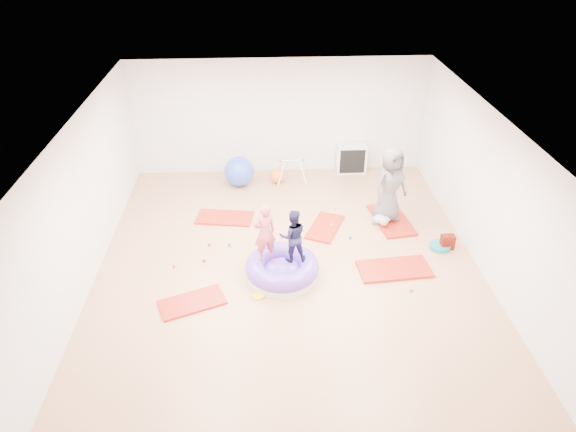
{
  "coord_description": "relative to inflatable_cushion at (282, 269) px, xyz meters",
  "views": [
    {
      "loc": [
        -0.45,
        -7.62,
        5.77
      ],
      "look_at": [
        0.0,
        0.3,
        0.9
      ],
      "focal_mm": 32.0,
      "sensor_mm": 36.0,
      "label": 1
    }
  ],
  "objects": [
    {
      "name": "adult_caregiver",
      "position": [
        2.28,
        1.76,
        0.69
      ],
      "size": [
        0.93,
        0.82,
        1.6
      ],
      "primitive_type": "imported",
      "rotation": [
        0.0,
        0.0,
        0.49
      ],
      "color": "#555558",
      "rests_on": "gym_mat_rear_right"
    },
    {
      "name": "balance_disc",
      "position": [
        3.11,
        0.7,
        -0.12
      ],
      "size": [
        0.4,
        0.4,
        0.09
      ],
      "primitive_type": "cylinder",
      "color": "#17757E",
      "rests_on": "ground"
    },
    {
      "name": "gym_mat_rear_right",
      "position": [
        2.39,
        1.75,
        -0.14
      ],
      "size": [
        0.83,
        1.4,
        0.06
      ],
      "primitive_type": "cube",
      "rotation": [
        0.0,
        0.0,
        1.7
      ],
      "color": "#A81112",
      "rests_on": "ground"
    },
    {
      "name": "ball_pit_balls",
      "position": [
        0.24,
        1.01,
        -0.13
      ],
      "size": [
        4.26,
        2.93,
        0.06
      ],
      "color": "yellow",
      "rests_on": "ground"
    },
    {
      "name": "room",
      "position": [
        0.14,
        0.3,
        1.24
      ],
      "size": [
        7.01,
        8.01,
        2.81
      ],
      "color": "tan",
      "rests_on": "ground"
    },
    {
      "name": "gym_mat_center_back",
      "position": [
        0.96,
        1.55,
        -0.14
      ],
      "size": [
        0.94,
        1.22,
        0.05
      ],
      "primitive_type": "cube",
      "rotation": [
        0.0,
        0.0,
        1.15
      ],
      "color": "#A81112",
      "rests_on": "ground"
    },
    {
      "name": "cube_shelf",
      "position": [
        1.9,
        4.1,
        0.2
      ],
      "size": [
        0.72,
        0.35,
        0.72
      ],
      "color": "white",
      "rests_on": "ground"
    },
    {
      "name": "gym_mat_mid_left",
      "position": [
        -1.14,
        2.04,
        -0.14
      ],
      "size": [
        1.24,
        0.75,
        0.05
      ],
      "primitive_type": "cube",
      "rotation": [
        0.0,
        0.0,
        -0.15
      ],
      "color": "#A81112",
      "rests_on": "ground"
    },
    {
      "name": "yellow_toy",
      "position": [
        -0.44,
        -0.54,
        -0.15
      ],
      "size": [
        0.22,
        0.22,
        0.03
      ],
      "primitive_type": "cylinder",
      "color": "yellow",
      "rests_on": "ground"
    },
    {
      "name": "child_pink",
      "position": [
        -0.29,
        0.1,
        0.78
      ],
      "size": [
        0.47,
        0.39,
        1.11
      ],
      "primitive_type": "imported",
      "rotation": [
        0.0,
        0.0,
        3.51
      ],
      "color": "#D74D5A",
      "rests_on": "inflatable_cushion"
    },
    {
      "name": "gym_mat_right",
      "position": [
        2.06,
        0.06,
        -0.14
      ],
      "size": [
        1.36,
        0.76,
        0.05
      ],
      "primitive_type": "cube",
      "rotation": [
        0.0,
        0.0,
        0.09
      ],
      "color": "#A81112",
      "rests_on": "ground"
    },
    {
      "name": "exercise_ball_orange",
      "position": [
        0.05,
        3.64,
        0.03
      ],
      "size": [
        0.38,
        0.38,
        0.38
      ],
      "primitive_type": "sphere",
      "color": "orange",
      "rests_on": "ground"
    },
    {
      "name": "infant_play_gym",
      "position": [
        0.4,
        3.7,
        0.21
      ],
      "size": [
        0.73,
        0.69,
        0.56
      ],
      "rotation": [
        0.0,
        0.0,
        -0.32
      ],
      "color": "white",
      "rests_on": "ground"
    },
    {
      "name": "child_navy",
      "position": [
        0.19,
        0.05,
        0.72
      ],
      "size": [
        0.52,
        0.42,
        1.0
      ],
      "primitive_type": "imported",
      "rotation": [
        0.0,
        0.0,
        3.23
      ],
      "color": "#181839",
      "rests_on": "inflatable_cushion"
    },
    {
      "name": "infant",
      "position": [
        2.15,
        1.56,
        0.0
      ],
      "size": [
        0.36,
        0.37,
        0.21
      ],
      "color": "#9CB0D7",
      "rests_on": "gym_mat_rear_right"
    },
    {
      "name": "inflatable_cushion",
      "position": [
        0.0,
        0.0,
        0.0
      ],
      "size": [
        1.33,
        1.33,
        0.42
      ],
      "rotation": [
        0.0,
        0.0,
        -0.18
      ],
      "color": "silver",
      "rests_on": "ground"
    },
    {
      "name": "gym_mat_front_left",
      "position": [
        -1.55,
        -0.65,
        -0.14
      ],
      "size": [
        1.2,
        0.9,
        0.05
      ],
      "primitive_type": "cube",
      "rotation": [
        0.0,
        0.0,
        0.38
      ],
      "color": "#A81112",
      "rests_on": "ground"
    },
    {
      "name": "backpack",
      "position": [
        3.24,
        0.69,
        -0.01
      ],
      "size": [
        0.26,
        0.16,
        0.3
      ],
      "primitive_type": "cube",
      "rotation": [
        0.0,
        0.0,
        0.02
      ],
      "color": "#951609",
      "rests_on": "ground"
    },
    {
      "name": "exercise_ball_blue",
      "position": [
        -0.85,
        3.56,
        0.19
      ],
      "size": [
        0.7,
        0.7,
        0.7
      ],
      "primitive_type": "sphere",
      "color": "blue",
      "rests_on": "ground"
    }
  ]
}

